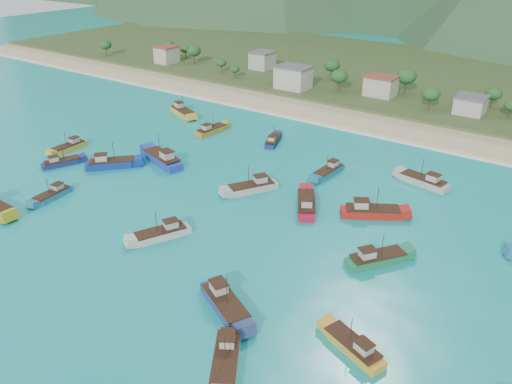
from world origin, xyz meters
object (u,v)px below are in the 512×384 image
Objects in this scene: boat_3 at (306,205)px; boat_12 at (226,359)px; boat_27 at (211,130)px; boat_0 at (377,259)px; boat_14 at (182,112)px; boat_16 at (62,163)px; boat_21 at (273,141)px; boat_1 at (329,172)px; boat_15 at (162,159)px; boat_20 at (252,188)px; boat_26 at (424,182)px; boat_23 at (69,147)px; boat_8 at (162,234)px; boat_19 at (353,347)px; boat_7 at (111,164)px; boat_28 at (53,195)px; boat_5 at (225,304)px; boat_13 at (371,212)px.

boat_3 is 1.10× the size of boat_12.
boat_12 is 85.44m from boat_27.
boat_14 is (-80.47, 39.84, 0.12)m from boat_0.
boat_21 is (33.56, 41.15, -0.01)m from boat_16.
boat_15 is at bearing 30.31° from boat_1.
boat_20 is 37.90m from boat_26.
boat_23 is at bearing 155.84° from boat_3.
boat_19 is at bearing -162.19° from boat_8.
boat_7 is 0.79× the size of boat_15.
boat_16 is at bearing 100.07° from boat_19.
boat_19 is 92.98m from boat_23.
boat_1 is at bearing 53.14° from boat_16.
boat_1 is 0.87× the size of boat_26.
boat_19 is 1.07× the size of boat_28.
boat_8 is at bearing 177.83° from boat_28.
boat_8 is 51.58m from boat_21.
boat_12 reaches higher than boat_28.
boat_23 is at bearing -55.63° from boat_12.
boat_0 reaches higher than boat_21.
boat_15 is 23.46m from boat_27.
boat_5 reaches higher than boat_26.
boat_20 is (47.91, -30.00, -0.07)m from boat_14.
boat_28 is at bearing -87.36° from boat_27.
boat_8 is at bearing 78.47° from boat_1.
boat_28 is (-20.62, -52.68, -0.02)m from boat_21.
boat_20 reaches higher than boat_27.
boat_5 is 74.79m from boat_27.
boat_27 is at bearing 125.05° from boat_7.
boat_16 is (-58.72, -15.03, -0.24)m from boat_3.
boat_3 is 52.93m from boat_28.
boat_23 is (-6.85, 7.21, 0.05)m from boat_16.
boat_13 is at bearing 146.34° from boat_1.
boat_27 is at bearing 121.45° from boat_3.
boat_3 is at bearing -105.65° from boat_12.
boat_14 is 58.74m from boat_28.
boat_20 reaches higher than boat_23.
boat_19 is at bearing -11.14° from boat_13.
boat_14 reaches higher than boat_1.
boat_19 is at bearing -98.59° from boat_15.
boat_20 is at bearing -160.90° from boat_0.
boat_28 is (-58.13, 15.07, -0.16)m from boat_12.
boat_12 is 1.14× the size of boat_28.
boat_26 is (31.68, 48.91, 0.08)m from boat_8.
boat_21 is (14.63, 26.39, -0.45)m from boat_15.
boat_3 is 1.00× the size of boat_26.
boat_15 is 1.34× the size of boat_27.
boat_7 is at bearing -144.75° from boat_0.
boat_26 is (74.49, 39.31, 0.21)m from boat_16.
boat_8 reaches higher than boat_19.
boat_23 is (-25.77, -7.54, -0.39)m from boat_15.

